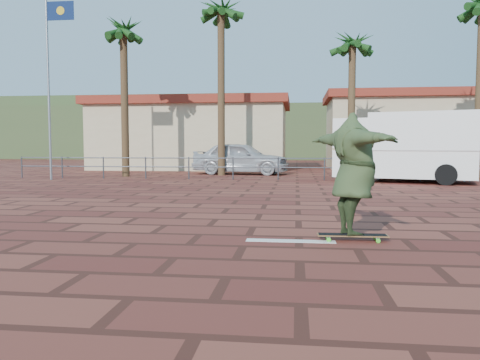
% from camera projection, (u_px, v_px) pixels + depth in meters
% --- Properties ---
extents(ground, '(120.00, 120.00, 0.00)m').
position_uv_depth(ground, '(253.00, 227.00, 8.62)').
color(ground, brown).
rests_on(ground, ground).
extents(paint_stripe, '(1.40, 0.22, 0.01)m').
position_uv_depth(paint_stripe, '(291.00, 241.00, 7.35)').
color(paint_stripe, white).
rests_on(paint_stripe, ground).
extents(guardrail, '(24.06, 0.06, 1.00)m').
position_uv_depth(guardrail, '(278.00, 165.00, 20.45)').
color(guardrail, '#47494F').
rests_on(guardrail, ground).
extents(flagpole, '(1.30, 0.10, 8.00)m').
position_uv_depth(flagpole, '(51.00, 74.00, 20.35)').
color(flagpole, gray).
rests_on(flagpole, ground).
extents(palm_far_left, '(2.40, 2.40, 8.25)m').
position_uv_depth(palm_far_left, '(123.00, 34.00, 22.38)').
color(palm_far_left, brown).
rests_on(palm_far_left, ground).
extents(palm_left, '(2.40, 2.40, 9.45)m').
position_uv_depth(palm_left, '(221.00, 16.00, 23.25)').
color(palm_left, brown).
rests_on(palm_left, ground).
extents(palm_center, '(2.40, 2.40, 7.75)m').
position_uv_depth(palm_center, '(353.00, 47.00, 23.09)').
color(palm_center, brown).
rests_on(palm_center, ground).
extents(building_west, '(12.60, 7.60, 4.50)m').
position_uv_depth(building_west, '(193.00, 134.00, 30.95)').
color(building_west, beige).
rests_on(building_west, ground).
extents(building_east, '(10.60, 6.60, 5.00)m').
position_uv_depth(building_east, '(405.00, 130.00, 31.25)').
color(building_east, beige).
rests_on(building_east, ground).
extents(hill_front, '(70.00, 18.00, 6.00)m').
position_uv_depth(hill_front, '(290.00, 134.00, 57.91)').
color(hill_front, '#384C28').
rests_on(hill_front, ground).
extents(hill_back, '(35.00, 14.00, 8.00)m').
position_uv_depth(hill_back, '(135.00, 128.00, 66.40)').
color(hill_back, '#384C28').
rests_on(hill_back, ground).
extents(longboard, '(1.10, 0.27, 0.11)m').
position_uv_depth(longboard, '(352.00, 236.00, 7.35)').
color(longboard, olive).
rests_on(longboard, ground).
extents(skateboarder, '(1.53, 2.40, 1.90)m').
position_uv_depth(skateboarder, '(353.00, 174.00, 7.28)').
color(skateboarder, '#374927').
rests_on(skateboarder, longboard).
extents(campervan, '(5.87, 3.73, 2.83)m').
position_uv_depth(campervan, '(405.00, 146.00, 19.26)').
color(campervan, white).
rests_on(campervan, ground).
extents(car_silver, '(5.27, 2.74, 1.71)m').
position_uv_depth(car_silver, '(241.00, 158.00, 24.65)').
color(car_silver, silver).
rests_on(car_silver, ground).
extents(car_white, '(5.08, 2.78, 1.59)m').
position_uv_depth(car_white, '(399.00, 162.00, 20.80)').
color(car_white, white).
rests_on(car_white, ground).
extents(street_sign, '(0.49, 0.15, 2.46)m').
position_uv_depth(street_sign, '(466.00, 140.00, 19.45)').
color(street_sign, gray).
rests_on(street_sign, ground).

